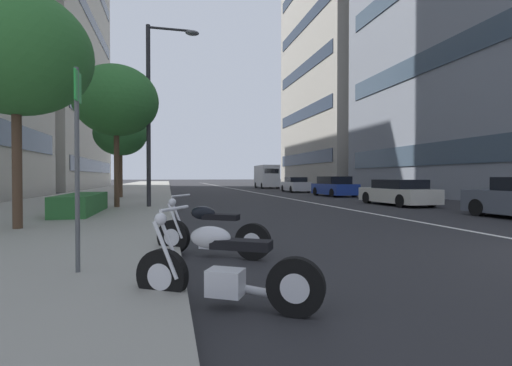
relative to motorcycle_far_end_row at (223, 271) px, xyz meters
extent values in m
cube|color=gray|center=(30.07, 4.49, -0.33)|extent=(160.00, 8.25, 0.15)
cube|color=silver|center=(35.07, -7.08, -0.40)|extent=(110.00, 0.16, 0.01)
cylinder|color=black|center=(0.36, 0.64, -0.10)|extent=(0.40, 0.58, 0.60)
cylinder|color=silver|center=(0.36, 0.64, -0.10)|extent=(0.26, 0.33, 0.30)
cylinder|color=black|center=(-0.39, -0.68, -0.10)|extent=(0.40, 0.58, 0.60)
cylinder|color=silver|center=(-0.39, -0.68, -0.10)|extent=(0.26, 0.33, 0.30)
cube|color=silver|center=(-0.02, -0.02, -0.12)|extent=(0.41, 0.46, 0.28)
cube|color=black|center=(-0.11, -0.18, 0.30)|extent=(0.51, 0.66, 0.10)
ellipsoid|color=#B2B2B7|center=(0.07, 0.13, 0.36)|extent=(0.44, 0.52, 0.24)
cylinder|color=silver|center=(0.26, 0.61, 0.20)|extent=(0.20, 0.30, 0.64)
cylinder|color=silver|center=(0.38, 0.54, 0.20)|extent=(0.20, 0.30, 0.64)
cylinder|color=silver|center=(0.28, 0.50, 0.66)|extent=(0.54, 0.33, 0.04)
sphere|color=silver|center=(0.37, 0.66, 0.54)|extent=(0.14, 0.14, 0.14)
cylinder|color=silver|center=(-0.03, -0.33, -0.22)|extent=(0.42, 0.64, 0.16)
cylinder|color=black|center=(2.99, 0.48, -0.09)|extent=(0.43, 0.60, 0.63)
cylinder|color=silver|center=(2.99, 0.48, -0.09)|extent=(0.28, 0.33, 0.31)
cylinder|color=black|center=(2.18, -0.82, -0.09)|extent=(0.43, 0.60, 0.63)
cylinder|color=silver|center=(2.18, -0.82, -0.09)|extent=(0.28, 0.33, 0.31)
cube|color=silver|center=(2.58, -0.17, -0.11)|extent=(0.42, 0.46, 0.28)
cube|color=black|center=(2.49, -0.32, 0.31)|extent=(0.53, 0.66, 0.10)
ellipsoid|color=black|center=(2.68, -0.03, 0.37)|extent=(0.45, 0.52, 0.24)
cylinder|color=silver|center=(2.89, 0.45, 0.21)|extent=(0.21, 0.29, 0.64)
cylinder|color=silver|center=(3.01, 0.38, 0.21)|extent=(0.21, 0.29, 0.64)
cylinder|color=silver|center=(2.91, 0.35, 0.67)|extent=(0.53, 0.35, 0.04)
sphere|color=silver|center=(3.01, 0.50, 0.55)|extent=(0.14, 0.14, 0.14)
cylinder|color=silver|center=(2.55, -0.48, -0.22)|extent=(0.44, 0.63, 0.16)
cylinder|color=black|center=(7.17, -10.29, -0.10)|extent=(0.62, 0.23, 0.62)
cube|color=beige|center=(12.47, -10.64, 0.09)|extent=(4.34, 1.95, 0.69)
cube|color=black|center=(12.31, -10.64, 0.65)|extent=(2.39, 1.74, 0.44)
cylinder|color=black|center=(13.86, -9.76, -0.10)|extent=(0.63, 0.24, 0.62)
cylinder|color=black|center=(13.91, -11.42, -0.10)|extent=(0.63, 0.24, 0.62)
cylinder|color=black|center=(11.03, -9.85, -0.10)|extent=(0.63, 0.24, 0.62)
cylinder|color=black|center=(11.08, -11.51, -0.10)|extent=(0.63, 0.24, 0.62)
cube|color=navy|center=(21.11, -11.30, 0.12)|extent=(4.19, 2.01, 0.76)
cube|color=black|center=(21.14, -11.30, 0.77)|extent=(2.36, 1.79, 0.54)
cylinder|color=black|center=(22.43, -10.41, -0.10)|extent=(0.63, 0.25, 0.62)
cylinder|color=black|center=(22.50, -12.09, -0.10)|extent=(0.63, 0.25, 0.62)
cylinder|color=black|center=(19.71, -10.52, -0.10)|extent=(0.63, 0.25, 0.62)
cylinder|color=black|center=(19.78, -12.20, -0.10)|extent=(0.63, 0.25, 0.62)
cube|color=#B7B7BC|center=(28.89, -11.04, 0.14)|extent=(4.39, 1.92, 0.79)
cube|color=black|center=(28.78, -11.03, 0.76)|extent=(2.09, 1.68, 0.45)
cylinder|color=black|center=(30.35, -10.30, -0.10)|extent=(0.63, 0.24, 0.62)
cylinder|color=black|center=(30.28, -11.88, -0.10)|extent=(0.63, 0.24, 0.62)
cylinder|color=black|center=(27.50, -10.19, -0.10)|extent=(0.63, 0.24, 0.62)
cylinder|color=black|center=(27.43, -11.77, -0.10)|extent=(0.63, 0.24, 0.62)
cube|color=silver|center=(40.70, -11.39, 1.13)|extent=(5.20, 2.15, 2.63)
cube|color=black|center=(38.14, -11.35, 1.71)|extent=(0.07, 1.73, 0.56)
cylinder|color=black|center=(42.48, -10.49, -0.05)|extent=(0.72, 0.27, 0.72)
cylinder|color=black|center=(42.45, -12.35, -0.05)|extent=(0.72, 0.27, 0.72)
cylinder|color=black|center=(38.96, -10.43, -0.05)|extent=(0.72, 0.27, 0.72)
cylinder|color=black|center=(38.93, -12.29, -0.05)|extent=(0.72, 0.27, 0.72)
cylinder|color=#47494C|center=(1.38, 1.74, 1.10)|extent=(0.06, 0.06, 2.71)
cube|color=#1E8C33|center=(1.38, 1.73, 2.20)|extent=(0.32, 0.02, 0.40)
cylinder|color=#232326|center=(12.48, 1.38, 3.61)|extent=(0.18, 0.18, 7.72)
cylinder|color=#232326|center=(12.48, 0.46, 7.37)|extent=(0.10, 1.85, 0.10)
ellipsoid|color=slate|center=(12.48, -0.47, 7.29)|extent=(0.44, 0.60, 0.20)
cube|color=gold|center=(12.13, 1.38, 4.09)|extent=(0.56, 0.03, 1.10)
cube|color=gold|center=(12.83, 1.38, 4.09)|extent=(0.56, 0.03, 1.10)
cube|color=#28602D|center=(10.02, 3.53, 0.08)|extent=(4.13, 1.10, 0.66)
cylinder|color=#473323|center=(6.22, 4.17, 1.22)|extent=(0.22, 0.22, 2.95)
ellipsoid|color=#2D6B2D|center=(6.22, 4.17, 4.02)|extent=(3.54, 3.54, 3.01)
cylinder|color=#473323|center=(12.55, 2.68, 1.33)|extent=(0.22, 0.22, 3.16)
ellipsoid|color=#2D6B2D|center=(12.55, 2.68, 4.21)|extent=(3.47, 3.47, 2.95)
cylinder|color=#473323|center=(20.35, 3.44, 1.12)|extent=(0.22, 0.22, 2.75)
ellipsoid|color=#265B28|center=(20.35, 3.44, 3.70)|extent=(3.21, 3.21, 2.73)
cube|color=#384756|center=(14.76, -16.49, 2.54)|extent=(25.64, 0.08, 1.50)
cube|color=#384756|center=(14.76, -16.49, 8.88)|extent=(25.64, 0.08, 1.50)
cube|color=gray|center=(41.31, -26.36, 23.21)|extent=(19.57, 19.66, 47.22)
cube|color=#232D3D|center=(41.31, -16.49, 3.37)|extent=(17.61, 0.08, 1.50)
cube|color=#232D3D|center=(41.31, -16.49, 9.17)|extent=(17.61, 0.08, 1.50)
cube|color=#232D3D|center=(41.31, -16.49, 14.98)|extent=(17.61, 0.08, 1.50)
cube|color=#232D3D|center=(41.31, -16.49, 20.78)|extent=(17.61, 0.08, 1.50)
cube|color=#2D3842|center=(46.14, 9.57, 2.36)|extent=(24.40, 0.08, 1.50)
cube|color=#2D3842|center=(46.14, 9.57, 8.30)|extent=(24.40, 0.08, 1.50)
cube|color=#2D3842|center=(46.14, 9.57, 14.25)|extent=(24.40, 0.08, 1.50)
cube|color=#2D3842|center=(46.14, 9.57, 20.19)|extent=(24.40, 0.08, 1.50)
camera|label=1|loc=(-3.91, 0.57, 1.01)|focal=25.92mm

